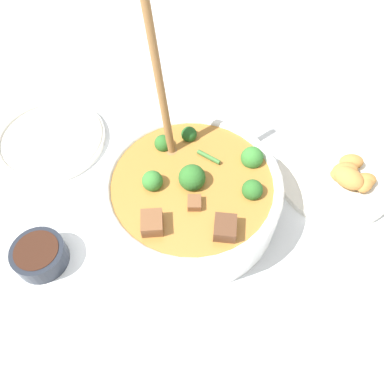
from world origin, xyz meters
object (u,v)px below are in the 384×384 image
at_px(stew_bowl, 192,194).
at_px(food_plate, 339,176).
at_px(condiment_bowl, 39,255).
at_px(empty_plate, 50,139).

bearing_deg(stew_bowl, food_plate, -46.59).
xyz_separation_m(condiment_bowl, empty_plate, (0.19, 0.15, -0.01)).
bearing_deg(empty_plate, condiment_bowl, -141.15).
bearing_deg(condiment_bowl, stew_bowl, -38.91).
height_order(empty_plate, food_plate, food_plate).
distance_m(stew_bowl, empty_plate, 0.31).
distance_m(stew_bowl, condiment_bowl, 0.25).
bearing_deg(condiment_bowl, food_plate, -42.89).
relative_size(stew_bowl, condiment_bowl, 3.88).
relative_size(stew_bowl, empty_plate, 1.51).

